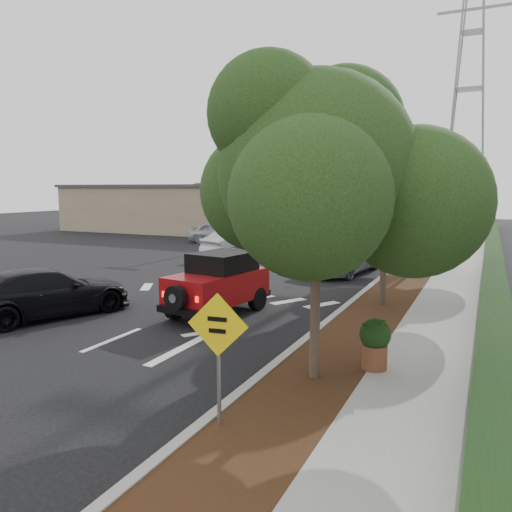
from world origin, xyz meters
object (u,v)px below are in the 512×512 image
Objects in this scene: red_jeep at (221,283)px; silver_suv_ahead at (339,257)px; speed_hump_sign at (218,341)px; black_suv_oncoming at (46,293)px.

red_jeep reaches higher than silver_suv_ahead.
red_jeep is 1.79× the size of speed_hump_sign.
speed_hump_sign is (8.28, -4.09, 0.75)m from black_suv_oncoming.
silver_suv_ahead is 2.41× the size of speed_hump_sign.
silver_suv_ahead is 1.01× the size of black_suv_oncoming.
red_jeep is 5.30m from black_suv_oncoming.
black_suv_oncoming is (-4.60, -2.62, -0.22)m from red_jeep.
speed_hump_sign reaches higher than black_suv_oncoming.
black_suv_oncoming is at bearing -110.09° from silver_suv_ahead.
silver_suv_ahead is at bearing -96.63° from black_suv_oncoming.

